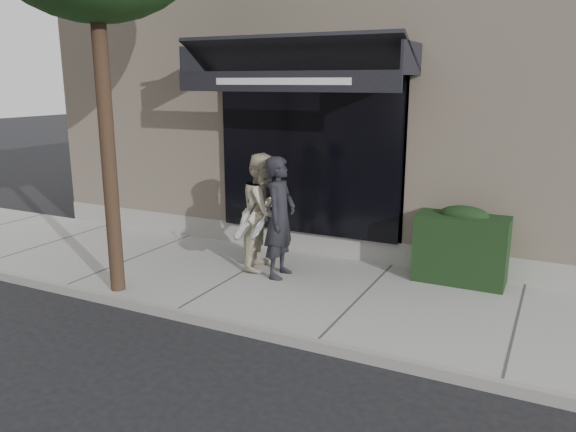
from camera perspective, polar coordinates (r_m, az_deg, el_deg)
The scene contains 7 objects.
ground at distance 7.95m, azimuth 7.44°, elevation -8.86°, with size 80.00×80.00×0.00m, color black.
sidewalk at distance 7.93m, azimuth 7.45°, elevation -8.46°, with size 20.00×3.00×0.12m, color gray.
curb at distance 6.60m, azimuth 2.92°, elevation -12.97°, with size 20.00×0.10×0.14m, color gray.
building_facade at distance 12.16m, azimuth 15.67°, elevation 11.76°, with size 14.30×8.04×5.64m.
hedge at distance 8.64m, azimuth 17.24°, elevation -2.89°, with size 1.30×0.70×1.14m.
pedestrian_front at distance 8.35m, azimuth -0.84°, elevation -0.17°, with size 0.80×0.87×1.83m.
pedestrian_back at distance 8.75m, azimuth -2.47°, elevation 0.46°, with size 0.82×0.98×1.83m.
Camera 1 is at (2.33, -6.97, 3.02)m, focal length 35.00 mm.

